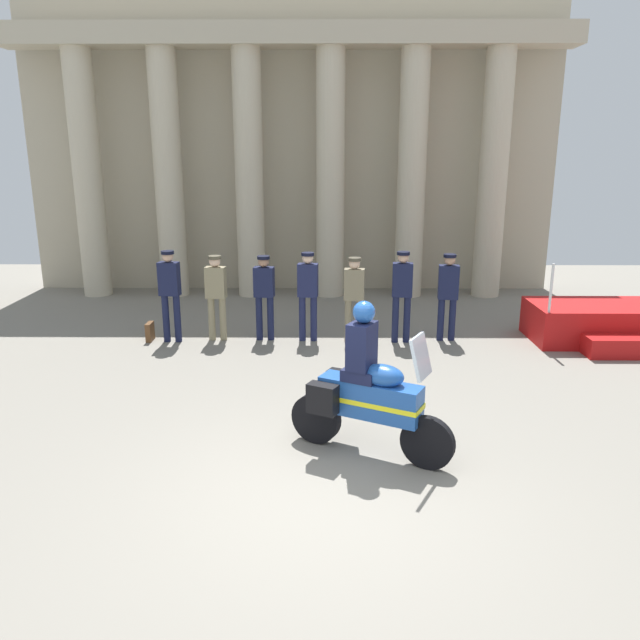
# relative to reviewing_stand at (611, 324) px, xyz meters

# --- Properties ---
(ground_plane) EXTENTS (28.00, 28.00, 0.00)m
(ground_plane) POSITION_rel_reviewing_stand_xyz_m (-5.53, -5.56, -0.35)
(ground_plane) COLOR gray
(colonnade_backdrop) EXTENTS (13.52, 1.54, 7.37)m
(colonnade_backdrop) POSITION_rel_reviewing_stand_xyz_m (-6.37, 4.56, 3.39)
(colonnade_backdrop) COLOR #B6AB91
(colonnade_backdrop) RESTS_ON ground_plane
(reviewing_stand) EXTENTS (2.99, 1.93, 1.62)m
(reviewing_stand) POSITION_rel_reviewing_stand_xyz_m (0.00, 0.00, 0.00)
(reviewing_stand) COLOR #B71414
(reviewing_stand) RESTS_ON ground_plane
(officer_in_row_0) EXTENTS (0.40, 0.26, 1.77)m
(officer_in_row_0) POSITION_rel_reviewing_stand_xyz_m (-8.45, -0.06, 0.70)
(officer_in_row_0) COLOR #141938
(officer_in_row_0) RESTS_ON ground_plane
(officer_in_row_1) EXTENTS (0.40, 0.26, 1.66)m
(officer_in_row_1) POSITION_rel_reviewing_stand_xyz_m (-7.59, 0.05, 0.63)
(officer_in_row_1) COLOR #847A5B
(officer_in_row_1) RESTS_ON ground_plane
(officer_in_row_2) EXTENTS (0.40, 0.26, 1.65)m
(officer_in_row_2) POSITION_rel_reviewing_stand_xyz_m (-6.67, 0.08, 0.63)
(officer_in_row_2) COLOR #141938
(officer_in_row_2) RESTS_ON ground_plane
(officer_in_row_3) EXTENTS (0.40, 0.26, 1.72)m
(officer_in_row_3) POSITION_rel_reviewing_stand_xyz_m (-5.83, 0.04, 0.67)
(officer_in_row_3) COLOR #191E42
(officer_in_row_3) RESTS_ON ground_plane
(officer_in_row_4) EXTENTS (0.40, 0.26, 1.64)m
(officer_in_row_4) POSITION_rel_reviewing_stand_xyz_m (-4.95, -0.01, 0.62)
(officer_in_row_4) COLOR #7A7056
(officer_in_row_4) RESTS_ON ground_plane
(officer_in_row_5) EXTENTS (0.40, 0.26, 1.76)m
(officer_in_row_5) POSITION_rel_reviewing_stand_xyz_m (-4.04, -0.05, 0.69)
(officer_in_row_5) COLOR #141938
(officer_in_row_5) RESTS_ON ground_plane
(officer_in_row_6) EXTENTS (0.40, 0.26, 1.69)m
(officer_in_row_6) POSITION_rel_reviewing_stand_xyz_m (-3.14, 0.08, 0.65)
(officer_in_row_6) COLOR #141938
(officer_in_row_6) RESTS_ON ground_plane
(motorcycle_with_rider) EXTENTS (1.91, 1.15, 1.90)m
(motorcycle_with_rider) POSITION_rel_reviewing_stand_xyz_m (-5.03, -4.63, 0.45)
(motorcycle_with_rider) COLOR black
(motorcycle_with_rider) RESTS_ON ground_plane
(briefcase_on_ground) EXTENTS (0.10, 0.32, 0.36)m
(briefcase_on_ground) POSITION_rel_reviewing_stand_xyz_m (-8.90, -0.01, -0.17)
(briefcase_on_ground) COLOR brown
(briefcase_on_ground) RESTS_ON ground_plane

